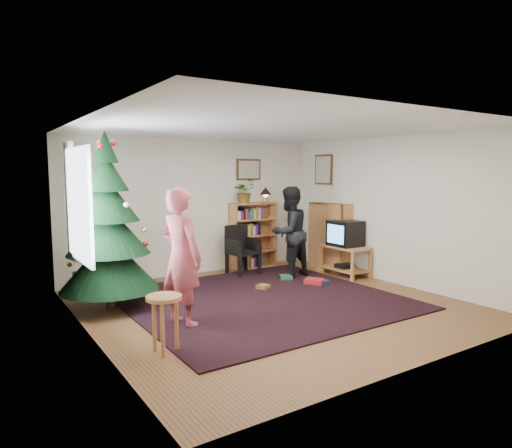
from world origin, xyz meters
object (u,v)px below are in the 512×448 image
picture_right (324,170)px  table_lamp (266,192)px  crt_tv (345,233)px  person_by_chair (289,232)px  stool (164,309)px  person_standing (181,257)px  bookshelf_back (253,235)px  potted_plant (244,191)px  picture_back (249,170)px  armchair (240,248)px  tv_stand (345,258)px  bookshelf_right (330,236)px  christmas_tree (108,235)px

picture_right → table_lamp: (-1.01, 0.59, -0.45)m
crt_tv → person_by_chair: (-0.96, 0.43, 0.04)m
picture_right → stool: (-4.44, -2.58, -1.47)m
picture_right → person_standing: bearing=-154.9°
person_standing → table_lamp: bearing=-69.5°
crt_tv → bookshelf_back: bearing=124.8°
bookshelf_back → potted_plant: 0.89m
picture_back → potted_plant: size_ratio=1.17×
stool → armchair: bearing=47.1°
picture_back → table_lamp: size_ratio=1.82×
person_standing → person_by_chair: 3.01m
picture_right → crt_tv: picture_right is taller
armchair → table_lamp: (0.78, 0.31, 1.02)m
picture_right → tv_stand: size_ratio=0.67×
picture_back → picture_right: bearing=-28.7°
potted_plant → bookshelf_right: bearing=-34.9°
bookshelf_right → tv_stand: 0.66m
picture_back → christmas_tree: 3.53m
picture_right → christmas_tree: 4.59m
person_by_chair → person_standing: bearing=18.0°
christmas_tree → stool: christmas_tree is taller
crt_tv → person_by_chair: person_by_chair is taller
armchair → tv_stand: bearing=-41.8°
armchair → potted_plant: bearing=43.6°
tv_stand → potted_plant: bearing=129.7°
picture_right → stool: bearing=-149.9°
picture_right → tv_stand: 1.88m
tv_stand → person_by_chair: (-0.97, 0.43, 0.50)m
stool → person_by_chair: (3.22, 2.09, 0.34)m
person_by_chair → table_lamp: 1.29m
christmas_tree → tv_stand: 4.27m
christmas_tree → stool: size_ratio=3.96×
picture_right → crt_tv: 1.51m
picture_back → picture_right: size_ratio=0.92×
picture_right → bookshelf_right: 1.34m
christmas_tree → armchair: (2.67, 0.88, -0.54)m
crt_tv → potted_plant: 2.10m
table_lamp → picture_back: bearing=157.1°
person_by_chair → potted_plant: potted_plant is taller
bookshelf_right → armchair: size_ratio=1.43×
bookshelf_back → armchair: size_ratio=1.43×
stool → potted_plant: bearing=47.2°
crt_tv → christmas_tree: bearing=175.7°
bookshelf_back → stool: bookshelf_back is taller
potted_plant → stool: bearing=-132.8°
picture_back → bookshelf_right: (1.19, -1.09, -1.29)m
person_by_chair → stool: bearing=24.4°
bookshelf_back → stool: (-3.14, -3.17, -0.18)m
bookshelf_right → picture_back: bearing=47.5°
picture_back → armchair: (-0.47, -0.45, -1.46)m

